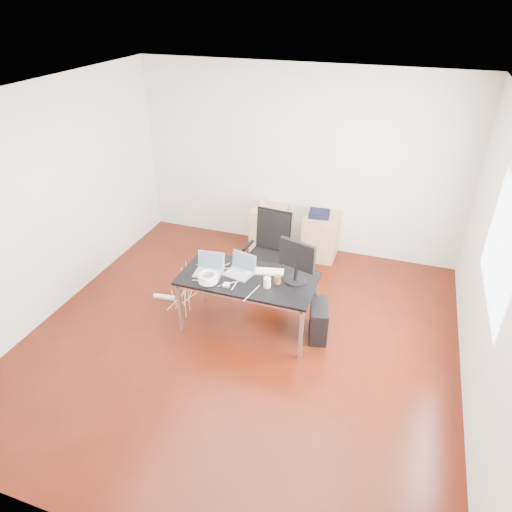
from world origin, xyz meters
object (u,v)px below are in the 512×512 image
(office_chair, at_px, (269,248))
(filing_cabinet_left, at_px, (269,228))
(pc_tower, at_px, (318,321))
(desk, at_px, (248,281))
(filing_cabinet_right, at_px, (320,236))

(office_chair, xyz_separation_m, filing_cabinet_left, (-0.33, 1.02, -0.26))
(office_chair, bearing_deg, pc_tower, -37.61)
(pc_tower, bearing_deg, filing_cabinet_left, 109.24)
(desk, xyz_separation_m, filing_cabinet_right, (0.47, 1.98, -0.33))
(filing_cabinet_right, bearing_deg, pc_tower, -78.39)
(filing_cabinet_left, bearing_deg, desk, -79.34)
(office_chair, height_order, pc_tower, office_chair)
(desk, height_order, office_chair, office_chair)
(pc_tower, bearing_deg, desk, 173.19)
(office_chair, bearing_deg, desk, -81.43)
(desk, distance_m, pc_tower, 0.97)
(filing_cabinet_left, xyz_separation_m, pc_tower, (1.23, -1.87, -0.13))
(office_chair, height_order, filing_cabinet_right, office_chair)
(office_chair, relative_size, filing_cabinet_right, 1.54)
(filing_cabinet_left, relative_size, pc_tower, 1.56)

